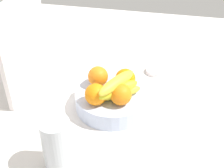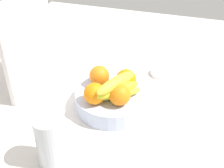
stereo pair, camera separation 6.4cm
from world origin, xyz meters
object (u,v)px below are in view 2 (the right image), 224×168
object	(u,v)px
orange_back_left	(126,79)
banana_bunch	(115,89)
fruit_bowl	(112,100)
cutting_board	(29,43)
orange_center	(120,95)
orange_front_right	(95,94)
jar_lid	(160,73)
thermos_tumbler	(51,141)
orange_front_left	(99,76)

from	to	relation	value
orange_back_left	banana_bunch	xyz separation A→B (cm)	(-7.08, 1.76, 0.62)
fruit_bowl	cutting_board	xyz separation A→B (cm)	(4.53, 32.40, 15.01)
orange_center	banana_bunch	bearing A→B (deg)	45.86
orange_front_right	orange_center	distance (cm)	8.07
orange_back_left	orange_center	bearing A→B (deg)	-178.85
fruit_bowl	orange_center	size ratio (longest dim) A/B	3.55
orange_back_left	jar_lid	size ratio (longest dim) A/B	0.90
fruit_bowl	thermos_tumbler	distance (cm)	29.57
orange_front_left	jar_lid	xyz separation A→B (cm)	(21.67, -18.75, -8.73)
orange_center	jar_lid	world-z (taller)	orange_center
orange_back_left	orange_front_right	bearing A→B (deg)	144.30
orange_front_right	orange_center	size ratio (longest dim) A/B	1.00
orange_front_left	orange_front_right	xyz separation A→B (cm)	(-10.21, -1.86, 0.00)
orange_front_left	cutting_board	distance (cm)	27.84
orange_back_left	banana_bunch	bearing A→B (deg)	166.05
fruit_bowl	orange_back_left	xyz separation A→B (cm)	(4.55, -3.69, 6.57)
orange_front_left	thermos_tumbler	world-z (taller)	thermos_tumbler
jar_lid	thermos_tumbler	bearing A→B (deg)	157.60
jar_lid	orange_center	bearing A→B (deg)	163.35
orange_center	banana_bunch	size ratio (longest dim) A/B	0.42
orange_back_left	cutting_board	size ratio (longest dim) A/B	0.20
orange_front_left	cutting_board	xyz separation A→B (cm)	(0.49, 26.53, 8.44)
fruit_bowl	cutting_board	size ratio (longest dim) A/B	0.71
orange_center	cutting_board	bearing A→B (deg)	76.15
orange_front_right	cutting_board	size ratio (longest dim) A/B	0.20
cutting_board	thermos_tumbler	xyz separation A→B (cm)	(-32.22, -23.27, -10.08)
banana_bunch	jar_lid	world-z (taller)	banana_bunch
thermos_tumbler	orange_back_left	bearing A→B (deg)	-21.69
orange_center	cutting_board	size ratio (longest dim) A/B	0.20
orange_front_right	orange_back_left	bearing A→B (deg)	-35.70
cutting_board	orange_front_left	bearing A→B (deg)	-86.92
orange_center	orange_back_left	bearing A→B (deg)	1.15
fruit_bowl	banana_bunch	size ratio (longest dim) A/B	1.49
fruit_bowl	cutting_board	world-z (taller)	cutting_board
jar_lid	orange_front_left	bearing A→B (deg)	139.13
orange_front_left	orange_center	distance (cm)	12.90
fruit_bowl	banana_bunch	distance (cm)	7.86
banana_bunch	jar_lid	distance (cm)	31.70
orange_front_right	banana_bunch	bearing A→B (deg)	-58.52
orange_front_right	thermos_tumbler	xyz separation A→B (cm)	(-21.52, 5.12, -1.64)
fruit_bowl	banana_bunch	world-z (taller)	banana_bunch
orange_back_left	jar_lid	world-z (taller)	orange_back_left
orange_back_left	banana_bunch	size ratio (longest dim) A/B	0.42
thermos_tumbler	orange_front_left	bearing A→B (deg)	-5.86
banana_bunch	jar_lid	bearing A→B (deg)	-21.19
cutting_board	jar_lid	size ratio (longest dim) A/B	4.51
fruit_bowl	cutting_board	bearing A→B (deg)	82.03
orange_back_left	fruit_bowl	bearing A→B (deg)	140.93
fruit_bowl	cutting_board	distance (cm)	35.99
orange_back_left	jar_lid	xyz separation A→B (cm)	(21.16, -9.19, -8.73)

